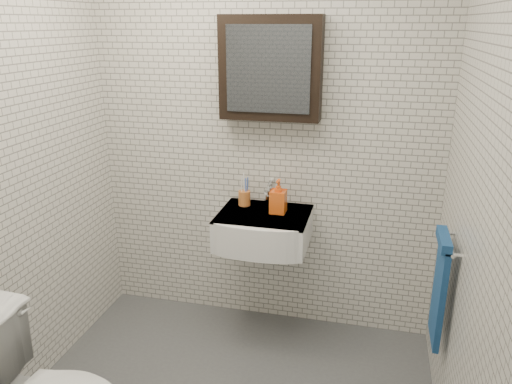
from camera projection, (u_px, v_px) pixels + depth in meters
room_shell at (213, 143)px, 2.14m from camera, size 2.22×2.02×2.51m
washbasin at (262, 230)px, 3.04m from camera, size 0.55×0.50×0.20m
faucet at (269, 195)px, 3.17m from camera, size 0.06×0.20×0.15m
mirror_cabinet at (271, 68)px, 2.91m from camera, size 0.60×0.15×0.60m
towel_rail at (440, 284)px, 2.47m from camera, size 0.09×0.30×0.58m
toothbrush_cup at (244, 197)px, 3.16m from camera, size 0.08×0.08×0.21m
soap_bottle at (278, 196)px, 3.02m from camera, size 0.10×0.10×0.21m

